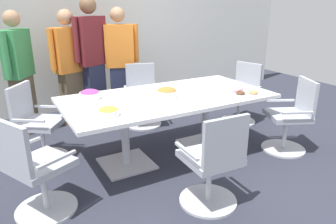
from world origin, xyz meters
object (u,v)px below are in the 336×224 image
office_chair_0 (36,173)px  donut_platter (244,91)px  conference_table (168,106)px  person_standing_2 (92,58)px  office_chair_5 (37,127)px  napkin_pile (216,92)px  snack_bowl_candy_mix (90,94)px  office_chair_2 (291,120)px  office_chair_4 (142,98)px  office_chair_3 (241,96)px  snack_bowl_chips_yellow (109,111)px  person_standing_1 (70,67)px  office_chair_1 (213,166)px  person_standing_0 (20,72)px  snack_bowl_pretzels (167,93)px  person_standing_3 (120,62)px  plate_stack (230,84)px

office_chair_0 → donut_platter: bearing=66.4°
conference_table → person_standing_2: bearing=104.0°
office_chair_5 → napkin_pile: (1.91, -0.87, 0.37)m
person_standing_2 → snack_bowl_candy_mix: (-0.42, -1.30, -0.18)m
conference_table → office_chair_2: size_ratio=2.64×
office_chair_4 → snack_bowl_candy_mix: 1.33m
office_chair_3 → office_chair_5: size_ratio=1.00×
office_chair_0 → snack_bowl_chips_yellow: bearing=75.3°
person_standing_1 → office_chair_1: bearing=80.6°
person_standing_0 → snack_bowl_pretzels: person_standing_0 is taller
snack_bowl_chips_yellow → napkin_pile: 1.35m
office_chair_5 → person_standing_3: person_standing_3 is taller
office_chair_0 → snack_bowl_candy_mix: (0.72, 0.78, 0.40)m
person_standing_0 → plate_stack: (2.37, -1.63, -0.11)m
office_chair_5 → person_standing_0: 1.12m
donut_platter → snack_bowl_pretzels: bearing=162.2°
person_standing_3 → donut_platter: (0.83, -1.94, -0.13)m
office_chair_0 → person_standing_3: size_ratio=0.53×
office_chair_4 → person_standing_3: bearing=-57.9°
person_standing_1 → napkin_pile: (1.25, -1.88, -0.11)m
snack_bowl_candy_mix → person_standing_2: bearing=72.0°
person_standing_2 → snack_bowl_candy_mix: person_standing_2 is taller
person_standing_1 → snack_bowl_chips_yellow: (-0.09, -1.96, -0.09)m
office_chair_0 → office_chair_1: bearing=38.9°
conference_table → snack_bowl_pretzels: 0.20m
office_chair_0 → office_chair_3: bearing=79.9°
person_standing_1 → donut_platter: size_ratio=5.09×
office_chair_3 → donut_platter: (-0.70, -0.79, 0.36)m
office_chair_4 → person_standing_3: (-0.14, 0.50, 0.49)m
office_chair_3 → snack_bowl_pretzels: 1.72m
office_chair_1 → office_chair_3: 2.31m
plate_stack → person_standing_2: bearing=130.4°
office_chair_1 → snack_bowl_pretzels: office_chair_1 is taller
donut_platter → office_chair_3: bearing=48.5°
person_standing_1 → person_standing_3: 0.76m
person_standing_2 → donut_platter: size_ratio=5.59×
conference_table → office_chair_2: bearing=-24.4°
office_chair_2 → plate_stack: bearing=58.8°
office_chair_1 → office_chair_2: same height
office_chair_0 → plate_stack: bearing=74.6°
office_chair_4 → snack_bowl_pretzels: office_chair_4 is taller
office_chair_4 → donut_platter: (0.68, -1.44, 0.36)m
snack_bowl_chips_yellow → snack_bowl_pretzels: bearing=18.2°
person_standing_2 → person_standing_1: bearing=-29.4°
person_standing_0 → snack_bowl_chips_yellow: (0.59, -1.97, -0.09)m
office_chair_5 → office_chair_3: bearing=121.7°
snack_bowl_chips_yellow → napkin_pile: snack_bowl_chips_yellow is taller
conference_table → office_chair_3: office_chair_3 is taller
person_standing_0 → person_standing_2: (1.01, -0.03, 0.10)m
office_chair_5 → snack_bowl_pretzels: office_chair_5 is taller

